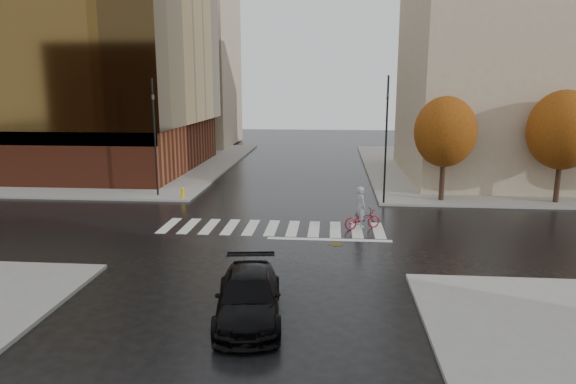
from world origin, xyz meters
name	(u,v)px	position (x,y,z in m)	size (l,w,h in m)	color
ground	(271,231)	(0.00, 0.00, 0.00)	(120.00, 120.00, 0.00)	black
sidewalk_nw	(77,163)	(-21.00, 21.00, 0.07)	(30.00, 30.00, 0.15)	gray
sidewalk_ne	(537,169)	(21.00, 21.00, 0.07)	(30.00, 30.00, 0.15)	gray
crosswalk	(272,228)	(0.00, 0.50, 0.01)	(12.00, 3.00, 0.01)	silver
office_glass	(41,73)	(-22.00, 17.99, 8.28)	(27.00, 19.00, 16.00)	maroon
building_ne_tan	(515,60)	(17.00, 17.00, 9.15)	(16.00, 16.00, 18.00)	tan
building_nw_far	(175,60)	(-16.00, 37.00, 10.15)	(14.00, 12.00, 20.00)	tan
tree_ne_a	(445,132)	(10.00, 7.40, 4.46)	(3.80, 3.80, 6.50)	black
tree_ne_b	(563,130)	(17.00, 7.40, 4.62)	(4.20, 4.20, 6.89)	black
sedan	(249,297)	(0.50, -10.00, 0.73)	(2.03, 5.00, 1.45)	black
cyclist	(362,215)	(4.63, 0.76, 0.76)	(2.08, 1.41, 2.24)	maroon
traffic_light_nw	(154,129)	(-8.44, 7.34, 4.51)	(0.24, 0.22, 7.59)	black
traffic_light_ne	(386,131)	(6.30, 6.30, 4.60)	(0.17, 0.20, 7.72)	black
fire_hydrant	(183,192)	(-6.50, 6.50, 0.53)	(0.25, 0.25, 0.69)	#E0AF0D
manhole	(336,244)	(3.34, -2.00, 0.01)	(0.64, 0.64, 0.01)	#51431D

